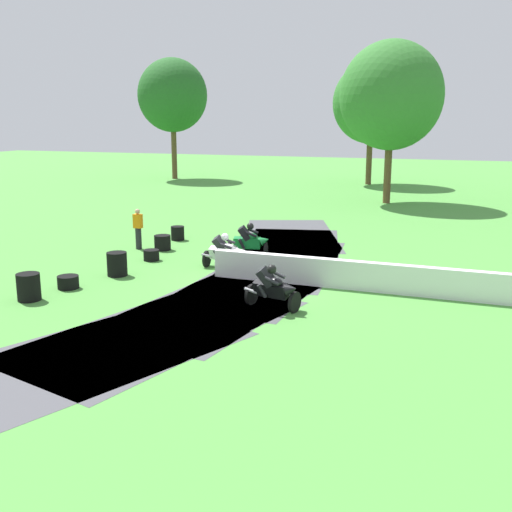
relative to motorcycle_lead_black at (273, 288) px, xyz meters
name	(u,v)px	position (x,y,z in m)	size (l,w,h in m)	color
ground_plane	(261,280)	(-1.32, 2.88, -0.63)	(120.00, 120.00, 0.00)	#4C933D
track_asphalt	(242,278)	(-1.99, 2.90, -0.63)	(7.26, 24.44, 0.01)	#47474C
safety_barrier	(425,282)	(3.85, 2.73, -0.18)	(0.30, 13.54, 0.90)	white
motorcycle_lead_black	(273,288)	(0.00, 0.00, 0.00)	(1.70, 1.07, 1.43)	black
motorcycle_chase_white	(226,252)	(-2.96, 3.84, -0.01)	(1.68, 0.87, 1.42)	black
motorcycle_trailing_green	(249,241)	(-2.77, 5.72, 0.02)	(1.69, 0.95, 1.43)	black
tire_stack_near	(29,287)	(-6.97, -1.48, -0.23)	(0.67, 0.67, 0.80)	black
tire_stack_mid_a	(68,282)	(-6.68, -0.04, -0.43)	(0.66, 0.66, 0.40)	black
tire_stack_mid_b	(117,264)	(-6.07, 1.83, -0.23)	(0.67, 0.67, 0.80)	black
tire_stack_far	(151,255)	(-6.08, 4.19, -0.43)	(0.58, 0.58, 0.40)	black
tire_stack_extra_a	(163,243)	(-6.53, 5.94, -0.33)	(0.65, 0.65, 0.60)	black
tire_stack_extra_b	(178,233)	(-6.87, 7.97, -0.33)	(0.57, 0.57, 0.60)	black
track_marshal	(138,229)	(-7.53, 5.80, 0.18)	(0.34, 0.24, 1.63)	#232328
tree_far_left	(371,103)	(-2.70, 32.83, 5.54)	(5.85, 5.85, 9.26)	brown
tree_mid_rise	(391,96)	(0.08, 22.61, 5.76)	(6.11, 6.11, 9.61)	brown
tree_behind_barrier	(173,95)	(-18.93, 31.77, 6.23)	(5.73, 5.73, 9.89)	brown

